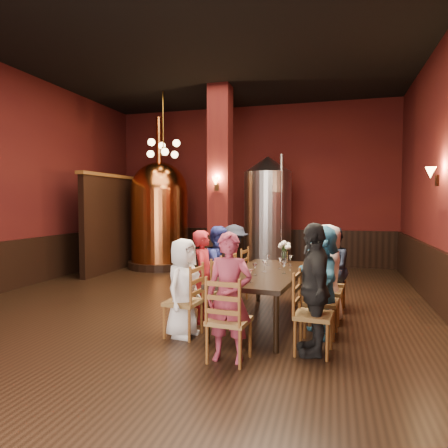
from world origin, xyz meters
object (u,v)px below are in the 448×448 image
(rose_vase, at_px, (285,248))
(copper_kettle, at_px, (160,213))
(dining_table, at_px, (265,276))
(person_2, at_px, (220,268))
(person_1, at_px, (204,276))
(person_0, at_px, (183,287))
(steel_vessel, at_px, (268,214))

(rose_vase, bearing_deg, copper_kettle, 140.08)
(dining_table, height_order, person_2, person_2)
(person_2, bearing_deg, copper_kettle, 54.36)
(dining_table, distance_m, person_2, 0.91)
(person_1, distance_m, copper_kettle, 5.20)
(person_0, distance_m, person_1, 0.67)
(person_0, relative_size, person_1, 0.95)
(person_1, bearing_deg, person_2, -13.00)
(person_2, xyz_separation_m, rose_vase, (0.98, 0.58, 0.30))
(person_0, height_order, steel_vessel, steel_vessel)
(person_2, bearing_deg, person_0, -167.92)
(copper_kettle, height_order, rose_vase, copper_kettle)
(steel_vessel, bearing_deg, person_0, -92.55)
(person_1, height_order, rose_vase, person_1)
(person_0, relative_size, copper_kettle, 0.32)
(person_0, distance_m, steel_vessel, 5.47)
(person_0, xyz_separation_m, rose_vase, (1.10, 1.90, 0.35))
(person_0, relative_size, rose_vase, 3.48)
(copper_kettle, distance_m, rose_vase, 4.90)
(rose_vase, bearing_deg, person_2, -149.36)
(person_0, bearing_deg, dining_table, -35.99)
(dining_table, xyz_separation_m, person_2, (-0.81, 0.41, 0.01))
(copper_kettle, bearing_deg, person_1, -58.24)
(person_1, height_order, person_2, person_2)
(person_0, height_order, person_1, person_1)
(steel_vessel, bearing_deg, rose_vase, -76.14)
(dining_table, distance_m, copper_kettle, 5.52)
(dining_table, bearing_deg, person_0, -130.36)
(person_1, bearing_deg, dining_table, -81.78)
(copper_kettle, xyz_separation_m, rose_vase, (3.74, -3.13, -0.47))
(copper_kettle, bearing_deg, person_2, -53.28)
(copper_kettle, xyz_separation_m, steel_vessel, (2.88, 0.37, 0.01))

